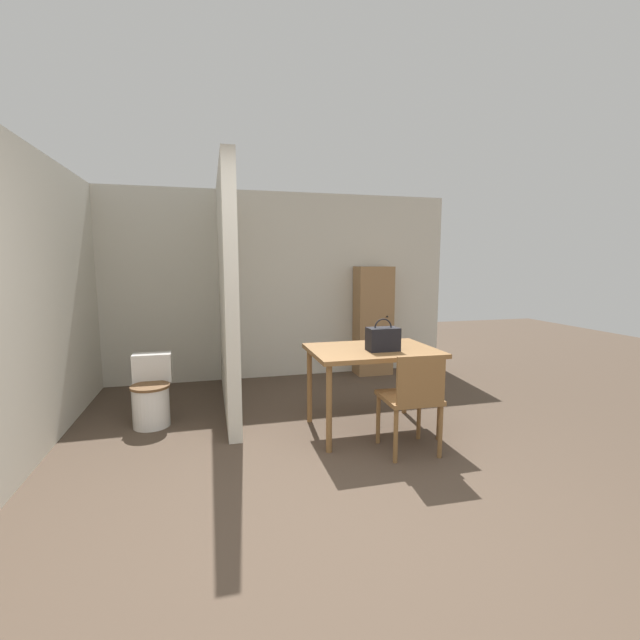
{
  "coord_description": "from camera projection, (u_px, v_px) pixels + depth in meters",
  "views": [
    {
      "loc": [
        -0.74,
        -2.15,
        1.56
      ],
      "look_at": [
        0.23,
        1.61,
        1.04
      ],
      "focal_mm": 24.0,
      "sensor_mm": 36.0,
      "label": 1
    }
  ],
  "objects": [
    {
      "name": "wooden_chair",
      "position": [
        412.0,
        397.0,
        3.47
      ],
      "size": [
        0.45,
        0.45,
        0.86
      ],
      "rotation": [
        0.0,
        0.0,
        -0.03
      ],
      "color": "brown",
      "rests_on": "ground_plane"
    },
    {
      "name": "ground_plane",
      "position": [
        351.0,
        537.0,
        2.46
      ],
      "size": [
        16.0,
        16.0,
        0.0
      ],
      "primitive_type": "plane",
      "color": "#4C3D30"
    },
    {
      "name": "toilet",
      "position": [
        151.0,
        394.0,
        4.16
      ],
      "size": [
        0.37,
        0.51,
        0.66
      ],
      "color": "white",
      "rests_on": "ground_plane"
    },
    {
      "name": "partition_wall",
      "position": [
        227.0,
        292.0,
        4.58
      ],
      "size": [
        0.12,
        2.14,
        2.5
      ],
      "color": "beige",
      "rests_on": "ground_plane"
    },
    {
      "name": "wooden_cabinet",
      "position": [
        373.0,
        321.0,
        6.0
      ],
      "size": [
        0.5,
        0.35,
        1.51
      ],
      "color": "#997047",
      "rests_on": "ground_plane"
    },
    {
      "name": "handbag",
      "position": [
        383.0,
        339.0,
        3.82
      ],
      "size": [
        0.28,
        0.17,
        0.29
      ],
      "color": "black",
      "rests_on": "dining_table"
    },
    {
      "name": "dining_table",
      "position": [
        372.0,
        357.0,
        3.93
      ],
      "size": [
        1.14,
        0.83,
        0.78
      ],
      "color": "brown",
      "rests_on": "ground_plane"
    },
    {
      "name": "wall_back",
      "position": [
        266.0,
        286.0,
        5.8
      ],
      "size": [
        5.17,
        0.12,
        2.5
      ],
      "color": "beige",
      "rests_on": "ground_plane"
    },
    {
      "name": "wall_left",
      "position": [
        33.0,
        302.0,
        3.49
      ],
      "size": [
        0.12,
        4.6,
        2.5
      ],
      "color": "beige",
      "rests_on": "ground_plane"
    }
  ]
}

